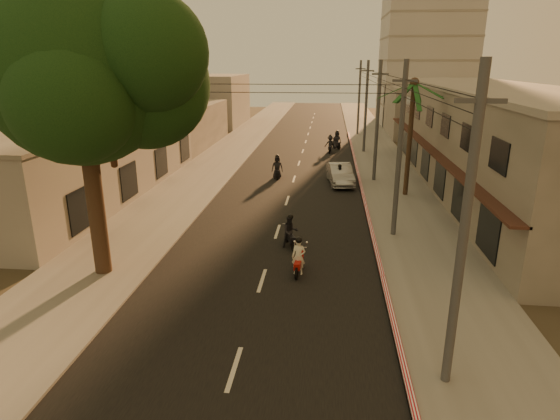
# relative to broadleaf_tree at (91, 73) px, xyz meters

# --- Properties ---
(ground) EXTENTS (160.00, 160.00, 0.00)m
(ground) POSITION_rel_broadleaf_tree_xyz_m (6.61, -2.14, -8.48)
(ground) COLOR #383023
(ground) RESTS_ON ground
(road) EXTENTS (10.00, 140.00, 0.02)m
(road) POSITION_rel_broadleaf_tree_xyz_m (6.61, 17.86, -8.47)
(road) COLOR black
(road) RESTS_ON ground
(sidewalk_right) EXTENTS (5.00, 140.00, 0.12)m
(sidewalk_right) POSITION_rel_broadleaf_tree_xyz_m (14.11, 17.86, -8.42)
(sidewalk_right) COLOR slate
(sidewalk_right) RESTS_ON ground
(sidewalk_left) EXTENTS (5.00, 140.00, 0.12)m
(sidewalk_left) POSITION_rel_broadleaf_tree_xyz_m (-0.89, 17.86, -8.42)
(sidewalk_left) COLOR slate
(sidewalk_left) RESTS_ON ground
(curb_stripe) EXTENTS (0.20, 60.00, 0.20)m
(curb_stripe) POSITION_rel_broadleaf_tree_xyz_m (11.71, 12.86, -8.38)
(curb_stripe) COLOR #AC1222
(curb_stripe) RESTS_ON ground
(shophouse_row) EXTENTS (8.80, 34.20, 7.30)m
(shophouse_row) POSITION_rel_broadleaf_tree_xyz_m (20.57, 15.86, -4.83)
(shophouse_row) COLOR gray
(shophouse_row) RESTS_ON ground
(left_building) EXTENTS (8.20, 24.20, 5.20)m
(left_building) POSITION_rel_broadleaf_tree_xyz_m (-7.37, 11.86, -5.88)
(left_building) COLOR gray
(left_building) RESTS_ON ground
(distant_tower) EXTENTS (12.10, 12.10, 28.00)m
(distant_tower) POSITION_rel_broadleaf_tree_xyz_m (22.61, 53.86, 5.52)
(distant_tower) COLOR #B7B5B2
(distant_tower) RESTS_ON ground
(broadleaf_tree) EXTENTS (9.60, 8.70, 12.10)m
(broadleaf_tree) POSITION_rel_broadleaf_tree_xyz_m (0.00, 0.00, 0.00)
(broadleaf_tree) COLOR black
(broadleaf_tree) RESTS_ON ground
(palm_tree) EXTENTS (5.00, 5.00, 8.20)m
(palm_tree) POSITION_rel_broadleaf_tree_xyz_m (14.61, 13.86, -1.33)
(palm_tree) COLOR black
(palm_tree) RESTS_ON ground
(utility_poles) EXTENTS (1.20, 48.26, 9.00)m
(utility_poles) POSITION_rel_broadleaf_tree_xyz_m (12.81, 17.86, -1.94)
(utility_poles) COLOR #38383A
(utility_poles) RESTS_ON ground
(filler_right) EXTENTS (8.00, 14.00, 6.00)m
(filler_right) POSITION_rel_broadleaf_tree_xyz_m (20.61, 42.86, -5.48)
(filler_right) COLOR gray
(filler_right) RESTS_ON ground
(filler_left_near) EXTENTS (8.00, 14.00, 4.40)m
(filler_left_near) POSITION_rel_broadleaf_tree_xyz_m (-7.39, 31.86, -6.28)
(filler_left_near) COLOR gray
(filler_left_near) RESTS_ON ground
(filler_left_far) EXTENTS (8.00, 14.00, 7.00)m
(filler_left_far) POSITION_rel_broadleaf_tree_xyz_m (-7.39, 49.86, -4.98)
(filler_left_far) COLOR gray
(filler_left_far) RESTS_ON ground
(scooter_red) EXTENTS (0.72, 1.77, 1.74)m
(scooter_red) POSITION_rel_broadleaf_tree_xyz_m (8.11, 0.70, -7.71)
(scooter_red) COLOR black
(scooter_red) RESTS_ON ground
(scooter_mid_a) EXTENTS (1.20, 1.70, 1.74)m
(scooter_mid_a) POSITION_rel_broadleaf_tree_xyz_m (7.48, 3.76, -7.68)
(scooter_mid_a) COLOR black
(scooter_mid_a) RESTS_ON ground
(scooter_mid_b) EXTENTS (1.12, 1.66, 1.67)m
(scooter_mid_b) POSITION_rel_broadleaf_tree_xyz_m (10.12, 16.08, -7.72)
(scooter_mid_b) COLOR black
(scooter_mid_b) RESTS_ON ground
(scooter_far_a) EXTENTS (1.00, 1.94, 1.91)m
(scooter_far_a) POSITION_rel_broadleaf_tree_xyz_m (5.26, 17.97, -7.62)
(scooter_far_a) COLOR black
(scooter_far_a) RESTS_ON ground
(scooter_far_b) EXTENTS (1.25, 1.89, 1.86)m
(scooter_far_b) POSITION_rel_broadleaf_tree_xyz_m (9.41, 29.28, -7.63)
(scooter_far_b) COLOR black
(scooter_far_b) RESTS_ON ground
(parked_car) EXTENTS (2.74, 5.02, 1.53)m
(parked_car) POSITION_rel_broadleaf_tree_xyz_m (10.19, 16.69, -7.71)
(parked_car) COLOR #989BA0
(parked_car) RESTS_ON ground
(scooter_far_c) EXTENTS (1.32, 1.86, 1.95)m
(scooter_far_c) POSITION_rel_broadleaf_tree_xyz_m (10.10, 31.75, -7.59)
(scooter_far_c) COLOR black
(scooter_far_c) RESTS_ON ground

